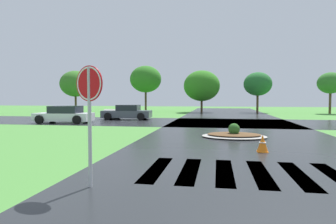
{
  "coord_description": "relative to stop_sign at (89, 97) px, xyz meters",
  "views": [
    {
      "loc": [
        -1.09,
        -3.35,
        1.93
      ],
      "look_at": [
        -4.04,
        13.84,
        1.06
      ],
      "focal_mm": 30.87,
      "sensor_mm": 36.0,
      "label": 1
    }
  ],
  "objects": [
    {
      "name": "drainage_pipe_stack",
      "position": [
        -6.77,
        19.24,
        -1.5
      ],
      "size": [
        1.46,
        0.99,
        0.88
      ],
      "color": "#9E9B93",
      "rests_on": "ground"
    },
    {
      "name": "crosswalk_stripes",
      "position": [
        3.78,
        1.8,
        -1.94
      ],
      "size": [
        5.85,
        2.85,
        0.01
      ],
      "color": "white",
      "rests_on": "ground"
    },
    {
      "name": "median_island",
      "position": [
        3.49,
        8.54,
        -1.81
      ],
      "size": [
        3.12,
        2.26,
        0.68
      ],
      "color": "#9E9B93",
      "rests_on": "ground"
    },
    {
      "name": "car_silver_hatch",
      "position": [
        -8.86,
        14.61,
        -1.33
      ],
      "size": [
        4.35,
        2.39,
        1.3
      ],
      "rotation": [
        0.0,
        0.0,
        3.21
      ],
      "color": "silver",
      "rests_on": "ground"
    },
    {
      "name": "stop_sign",
      "position": [
        0.0,
        0.0,
        0.0
      ],
      "size": [
        0.71,
        0.31,
        2.61
      ],
      "rotation": [
        0.0,
        0.0,
        -0.38
      ],
      "color": "#B2B5BA",
      "rests_on": "ground"
    },
    {
      "name": "asphalt_roadway",
      "position": [
        3.78,
        7.58,
        -1.94
      ],
      "size": [
        9.3,
        80.0,
        0.01
      ],
      "primitive_type": "cube",
      "color": "#232628",
      "rests_on": "ground"
    },
    {
      "name": "car_dark_suv",
      "position": [
        -5.21,
        18.85,
        -1.34
      ],
      "size": [
        4.37,
        2.35,
        1.29
      ],
      "rotation": [
        0.0,
        0.0,
        3.2
      ],
      "color": "#4C545B",
      "rests_on": "ground"
    },
    {
      "name": "traffic_cone",
      "position": [
        4.28,
        4.82,
        -1.64
      ],
      "size": [
        0.4,
        0.4,
        0.62
      ],
      "color": "orange",
      "rests_on": "ground"
    },
    {
      "name": "asphalt_cross_road",
      "position": [
        3.78,
        16.87,
        -1.94
      ],
      "size": [
        90.0,
        8.37,
        0.01
      ],
      "primitive_type": "cube",
      "color": "#232628",
      "rests_on": "ground"
    },
    {
      "name": "background_treeline",
      "position": [
        -0.22,
        32.39,
        1.93
      ],
      "size": [
        44.28,
        6.51,
        6.35
      ],
      "color": "#4C3823",
      "rests_on": "ground"
    }
  ]
}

